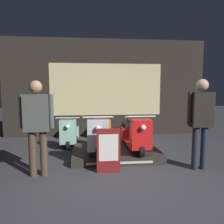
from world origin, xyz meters
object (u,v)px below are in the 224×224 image
Objects in this scene: scooter_display_left at (97,136)px; scooter_backrow_2 at (132,132)px; scooter_backrow_1 at (101,132)px; scooter_display_right at (135,135)px; price_sign_board at (108,151)px; person_right_browsing at (201,117)px; person_left_browsing at (37,120)px; scooter_backrow_0 at (70,133)px.

scooter_display_left reaches higher than scooter_backrow_2.
scooter_backrow_2 is (0.89, 0.00, 0.00)m from scooter_backrow_1.
scooter_backrow_1 is at bearing 117.98° from scooter_display_right.
person_right_browsing is at bearing -0.16° from price_sign_board.
person_left_browsing is at bearing -179.78° from price_sign_board.
price_sign_board is (-1.80, 0.00, -0.61)m from person_right_browsing.
price_sign_board is (0.01, -2.21, 0.10)m from scooter_backrow_1.
person_left_browsing is (-1.99, -0.88, 0.52)m from scooter_display_right.
scooter_display_right is 1.36m from scooter_backrow_2.
person_left_browsing reaches higher than scooter_backrow_1.
scooter_backrow_0 is at bearing 180.00° from scooter_backrow_1.
scooter_backrow_2 is 2.50m from person_right_browsing.
scooter_display_right reaches higher than scooter_backrow_0.
scooter_display_left is at bearing 156.12° from person_right_browsing.
person_right_browsing is at bearing -39.33° from scooter_backrow_0.
scooter_display_left is 1.00× the size of scooter_display_right.
scooter_backrow_2 is 2.38m from price_sign_board.
scooter_backrow_0 reaches higher than price_sign_board.
scooter_display_left is 0.89m from scooter_display_right.
scooter_display_right is 0.92× the size of person_left_browsing.
price_sign_board is (0.90, -2.21, 0.10)m from scooter_backrow_0.
scooter_display_right is 1.00× the size of scooter_backrow_1.
scooter_backrow_0 and scooter_backrow_2 have the same top height.
person_left_browsing is 0.98× the size of person_right_browsing.
person_left_browsing is at bearing -99.89° from scooter_backrow_0.
person_right_browsing is (3.08, 0.00, 0.01)m from person_left_browsing.
scooter_backrow_0 is at bearing 140.22° from scooter_display_right.
scooter_display_right is 1.00× the size of scooter_backrow_2.
person_right_browsing is 2.08× the size of price_sign_board.
scooter_backrow_0 is at bearing 80.11° from person_left_browsing.
scooter_display_right is 1.00× the size of scooter_backrow_0.
price_sign_board is (-0.88, -2.21, 0.10)m from scooter_backrow_2.
scooter_backrow_2 is 0.92× the size of person_left_browsing.
scooter_display_right reaches higher than scooter_backrow_1.
scooter_backrow_1 is 2.21m from price_sign_board.
scooter_display_right is 2.23m from person_left_browsing.
person_left_browsing is at bearing -120.03° from scooter_backrow_1.
scooter_display_right is at bearing 0.00° from scooter_display_left.
scooter_backrow_2 is (1.07, 1.33, -0.19)m from scooter_display_left.
scooter_display_right is 0.90× the size of person_right_browsing.
scooter_backrow_0 is 0.89m from scooter_backrow_1.
scooter_backrow_1 is 2.94m from person_right_browsing.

